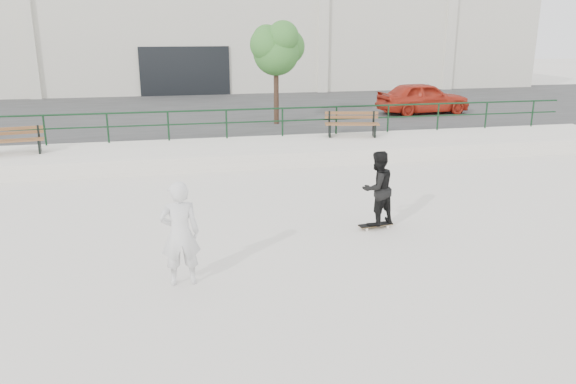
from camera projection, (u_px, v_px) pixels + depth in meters
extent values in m
plane|color=silver|center=(233.00, 289.00, 9.60)|extent=(120.00, 120.00, 0.00)
cube|color=silver|center=(201.00, 154.00, 18.45)|extent=(30.00, 3.00, 0.50)
cube|color=#313131|center=(191.00, 115.00, 26.42)|extent=(60.00, 14.00, 0.50)
cylinder|color=#12331B|center=(197.00, 111.00, 19.31)|extent=(28.00, 0.06, 0.06)
cylinder|color=#12331B|center=(198.00, 124.00, 19.44)|extent=(28.00, 0.05, 0.05)
cylinder|color=#12331B|center=(45.00, 130.00, 18.48)|extent=(0.06, 0.06, 1.00)
cylinder|color=#12331B|center=(108.00, 128.00, 18.87)|extent=(0.06, 0.06, 1.00)
cylinder|color=#12331B|center=(168.00, 126.00, 19.26)|extent=(0.06, 0.06, 1.00)
cylinder|color=#12331B|center=(227.00, 124.00, 19.65)|extent=(0.06, 0.06, 1.00)
cylinder|color=#12331B|center=(282.00, 122.00, 20.04)|extent=(0.06, 0.06, 1.00)
cylinder|color=#12331B|center=(336.00, 120.00, 20.42)|extent=(0.06, 0.06, 1.00)
cylinder|color=#12331B|center=(388.00, 119.00, 20.81)|extent=(0.06, 0.06, 1.00)
cylinder|color=#12331B|center=(438.00, 117.00, 21.20)|extent=(0.06, 0.06, 1.00)
cylinder|color=#12331B|center=(486.00, 115.00, 21.59)|extent=(0.06, 0.06, 1.00)
cylinder|color=#12331B|center=(532.00, 114.00, 21.98)|extent=(0.06, 0.06, 1.00)
cube|color=beige|center=(180.00, 30.00, 38.49)|extent=(44.00, 16.00, 8.00)
cube|color=black|center=(185.00, 76.00, 31.62)|extent=(5.00, 0.15, 3.20)
cube|color=beige|center=(30.00, 49.00, 29.59)|extent=(0.60, 0.25, 6.20)
cube|color=beige|center=(323.00, 47.00, 32.70)|extent=(0.60, 0.25, 6.20)
cube|color=beige|center=(449.00, 46.00, 34.26)|extent=(0.60, 0.25, 6.20)
cube|color=brown|center=(12.00, 142.00, 17.05)|extent=(1.79, 0.37, 0.04)
cube|color=brown|center=(12.00, 141.00, 17.22)|extent=(1.79, 0.37, 0.04)
cube|color=brown|center=(13.00, 140.00, 17.38)|extent=(1.79, 0.37, 0.04)
cube|color=brown|center=(12.00, 133.00, 17.40)|extent=(1.78, 0.29, 0.10)
cube|color=brown|center=(12.00, 129.00, 17.36)|extent=(1.78, 0.29, 0.10)
cube|color=black|center=(40.00, 146.00, 17.52)|extent=(0.13, 0.50, 0.42)
cube|color=black|center=(38.00, 132.00, 17.64)|extent=(0.07, 0.06, 0.42)
cube|color=brown|center=(353.00, 125.00, 19.77)|extent=(1.90, 0.52, 0.04)
cube|color=brown|center=(352.00, 124.00, 19.95)|extent=(1.90, 0.52, 0.04)
cube|color=brown|center=(352.00, 123.00, 20.14)|extent=(1.90, 0.52, 0.04)
cube|color=brown|center=(351.00, 117.00, 20.16)|extent=(1.88, 0.44, 0.11)
cube|color=brown|center=(352.00, 113.00, 20.12)|extent=(1.88, 0.44, 0.11)
cube|color=black|center=(330.00, 130.00, 20.02)|extent=(0.17, 0.53, 0.45)
cube|color=black|center=(329.00, 117.00, 20.16)|extent=(0.07, 0.07, 0.45)
cube|color=black|center=(374.00, 130.00, 20.01)|extent=(0.17, 0.53, 0.45)
cube|color=black|center=(374.00, 117.00, 20.16)|extent=(0.07, 0.07, 0.45)
cylinder|color=#3F2C1F|center=(276.00, 94.00, 22.38)|extent=(0.20, 0.20, 2.41)
sphere|color=#2D6A27|center=(276.00, 52.00, 21.92)|extent=(1.81, 1.81, 1.81)
sphere|color=#2D6A27|center=(287.00, 47.00, 22.24)|extent=(1.41, 1.41, 1.41)
sphere|color=#2D6A27|center=(267.00, 45.00, 21.57)|extent=(1.31, 1.31, 1.31)
sphere|color=#2D6A27|center=(283.00, 36.00, 21.41)|extent=(1.21, 1.21, 1.21)
sphere|color=#2D6A27|center=(267.00, 39.00, 22.09)|extent=(1.11, 1.11, 1.11)
imported|color=#AA2514|center=(423.00, 98.00, 25.19)|extent=(4.26, 2.00, 1.41)
cube|color=black|center=(376.00, 224.00, 12.45)|extent=(0.80, 0.31, 0.02)
cube|color=brown|center=(376.00, 225.00, 12.45)|extent=(0.80, 0.31, 0.01)
cube|color=#A3A3A8|center=(365.00, 227.00, 12.38)|extent=(0.08, 0.17, 0.03)
cube|color=#A3A3A8|center=(386.00, 225.00, 12.54)|extent=(0.08, 0.17, 0.03)
cylinder|color=#F8E7CE|center=(367.00, 230.00, 12.29)|extent=(0.06, 0.03, 0.06)
cylinder|color=#F8E7CE|center=(363.00, 227.00, 12.47)|extent=(0.06, 0.03, 0.06)
cylinder|color=#F8E7CE|center=(388.00, 227.00, 12.46)|extent=(0.06, 0.03, 0.06)
cylinder|color=#F8E7CE|center=(384.00, 224.00, 12.63)|extent=(0.06, 0.03, 0.06)
imported|color=black|center=(377.00, 188.00, 12.21)|extent=(0.98, 0.88, 1.65)
imported|color=silver|center=(180.00, 234.00, 9.54)|extent=(0.70, 0.47, 1.85)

